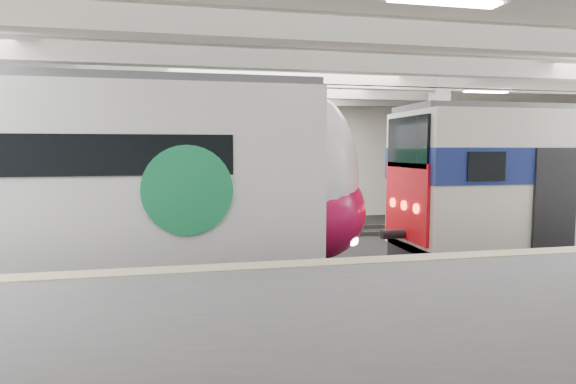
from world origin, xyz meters
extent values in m
cube|color=black|center=(0.00, 0.00, -0.05)|extent=(36.00, 24.00, 0.10)
cube|color=silver|center=(0.00, 0.00, 5.55)|extent=(36.00, 24.00, 0.20)
cube|color=beige|center=(0.00, 10.00, 2.75)|extent=(30.00, 0.10, 5.50)
cube|color=#555558|center=(0.00, -6.50, 0.55)|extent=(30.00, 7.00, 1.10)
cube|color=tan|center=(0.00, -3.25, 1.11)|extent=(30.00, 0.50, 0.02)
cube|color=beige|center=(-3.00, 3.00, 2.75)|extent=(0.50, 0.50, 5.50)
cube|color=beige|center=(5.00, 3.00, 2.75)|extent=(0.50, 0.50, 5.50)
cube|color=beige|center=(0.00, 0.00, 5.25)|extent=(30.00, 18.00, 0.50)
cube|color=#59544C|center=(0.00, 0.00, 0.08)|extent=(30.00, 1.52, 0.16)
cube|color=#59544C|center=(0.00, 5.50, 0.08)|extent=(30.00, 1.52, 0.16)
cylinder|color=black|center=(0.00, 0.00, 4.70)|extent=(30.00, 0.03, 0.03)
cylinder|color=black|center=(0.00, 5.50, 4.70)|extent=(30.00, 0.03, 0.03)
cube|color=white|center=(0.00, -2.00, 4.92)|extent=(26.00, 8.40, 0.12)
cube|color=white|center=(-6.78, 0.00, 2.50)|extent=(13.31, 2.97, 3.99)
ellipsoid|color=white|center=(-0.12, 0.00, 2.50)|extent=(2.36, 2.91, 3.91)
ellipsoid|color=#B10E42|center=(0.00, 0.00, 1.62)|extent=(2.50, 2.97, 2.40)
cylinder|color=#18864E|center=(-3.05, -1.51, 2.30)|extent=(1.84, 0.06, 1.84)
cube|color=#4C4C51|center=(-6.78, 0.00, 4.59)|extent=(13.31, 2.44, 0.20)
cube|color=black|center=(-6.78, 0.00, 0.35)|extent=(13.31, 2.08, 0.70)
cube|color=red|center=(2.46, 0.00, 1.80)|extent=(0.08, 2.36, 1.98)
cube|color=black|center=(2.46, 0.00, 3.31)|extent=(0.08, 2.22, 1.30)
cube|color=white|center=(-7.06, 5.50, 2.29)|extent=(13.25, 2.84, 3.59)
cube|color=#18864E|center=(-7.06, 5.50, 2.77)|extent=(13.29, 2.89, 0.76)
cube|color=#4C4C51|center=(-7.06, 5.50, 4.18)|extent=(13.25, 2.37, 0.16)
cube|color=black|center=(-7.06, 5.50, 0.30)|extent=(13.25, 2.55, 0.60)
camera|label=1|loc=(-3.06, -11.40, 3.13)|focal=30.00mm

